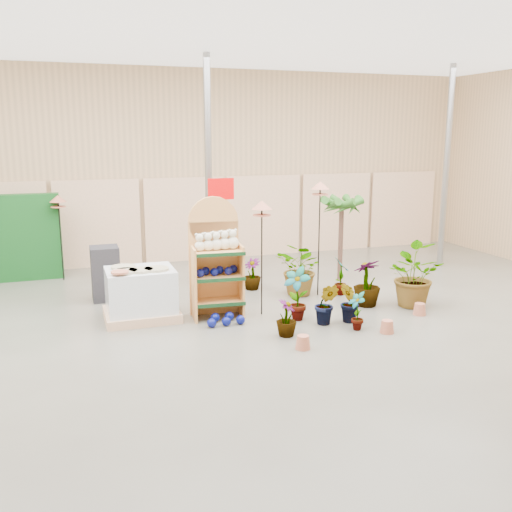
{
  "coord_description": "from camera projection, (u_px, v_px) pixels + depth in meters",
  "views": [
    {
      "loc": [
        -2.71,
        -7.38,
        3.04
      ],
      "look_at": [
        0.3,
        1.5,
        1.0
      ],
      "focal_mm": 40.0,
      "sensor_mm": 36.0,
      "label": 1
    }
  ],
  "objects": [
    {
      "name": "potted_plant_9",
      "position": [
        350.0,
        303.0,
        9.23
      ],
      "size": [
        0.39,
        0.44,
        0.68
      ],
      "primitive_type": "imported",
      "rotation": [
        0.0,
        0.0,
        4.42
      ],
      "color": "#255C1A",
      "rests_on": "ground"
    },
    {
      "name": "bird_table_front",
      "position": [
        262.0,
        209.0,
        9.34
      ],
      "size": [
        0.34,
        0.34,
        1.95
      ],
      "color": "black",
      "rests_on": "ground"
    },
    {
      "name": "potted_plant_1",
      "position": [
        326.0,
        304.0,
        9.15
      ],
      "size": [
        0.49,
        0.46,
        0.69
      ],
      "primitive_type": "imported",
      "rotation": [
        0.0,
        0.0,
        5.72
      ],
      "color": "#255C1A",
      "rests_on": "ground"
    },
    {
      "name": "bird_table_back",
      "position": [
        58.0,
        201.0,
        11.63
      ],
      "size": [
        0.34,
        0.34,
        1.79
      ],
      "color": "black",
      "rests_on": "ground"
    },
    {
      "name": "gazing_balls_shelf",
      "position": [
        217.0,
        271.0,
        9.44
      ],
      "size": [
        0.74,
        0.25,
        0.14
      ],
      "color": "#080F65",
      "rests_on": "display_shelf"
    },
    {
      "name": "gazing_balls_floor",
      "position": [
        225.0,
        320.0,
        9.21
      ],
      "size": [
        0.63,
        0.39,
        0.15
      ],
      "color": "#080F65",
      "rests_on": "ground"
    },
    {
      "name": "potted_plant_0",
      "position": [
        297.0,
        294.0,
        9.35
      ],
      "size": [
        0.53,
        0.57,
        0.89
      ],
      "primitive_type": "imported",
      "rotation": [
        0.0,
        0.0,
        5.35
      ],
      "color": "#255C1A",
      "rests_on": "ground"
    },
    {
      "name": "potted_plant_7",
      "position": [
        286.0,
        318.0,
        8.64
      ],
      "size": [
        0.43,
        0.43,
        0.57
      ],
      "primitive_type": "imported",
      "rotation": [
        0.0,
        0.0,
        1.07
      ],
      "color": "#255C1A",
      "rests_on": "ground"
    },
    {
      "name": "trellis_stock",
      "position": [
        11.0,
        238.0,
        11.75
      ],
      "size": [
        2.0,
        0.3,
        1.8
      ],
      "primitive_type": "cube",
      "color": "#0F4917",
      "rests_on": "ground"
    },
    {
      "name": "palm",
      "position": [
        342.0,
        204.0,
        11.65
      ],
      "size": [
        0.7,
        0.7,
        1.87
      ],
      "color": "brown",
      "rests_on": "ground"
    },
    {
      "name": "potted_plant_10",
      "position": [
        411.0,
        275.0,
        10.09
      ],
      "size": [
        0.9,
        1.03,
        1.12
      ],
      "primitive_type": "imported",
      "rotation": [
        0.0,
        0.0,
        1.6
      ],
      "color": "#255C1A",
      "rests_on": "ground"
    },
    {
      "name": "potted_plant_6",
      "position": [
        302.0,
        269.0,
        10.77
      ],
      "size": [
        1.13,
        1.18,
        1.02
      ],
      "primitive_type": "imported",
      "rotation": [
        0.0,
        0.0,
        5.19
      ],
      "color": "#255C1A",
      "rests_on": "ground"
    },
    {
      "name": "display_shelf",
      "position": [
        215.0,
        262.0,
        9.51
      ],
      "size": [
        0.88,
        0.6,
        2.01
      ],
      "rotation": [
        0.0,
        0.0,
        -0.09
      ],
      "color": "tan",
      "rests_on": "ground"
    },
    {
      "name": "charcoal_planters",
      "position": [
        106.0,
        273.0,
        10.48
      ],
      "size": [
        0.5,
        0.5,
        1.0
      ],
      "color": "black",
      "rests_on": "ground"
    },
    {
      "name": "potted_plant_11",
      "position": [
        252.0,
        274.0,
        11.2
      ],
      "size": [
        0.48,
        0.48,
        0.62
      ],
      "primitive_type": "imported",
      "rotation": [
        0.0,
        0.0,
        5.25
      ],
      "color": "#255C1A",
      "rests_on": "ground"
    },
    {
      "name": "potted_plant_3",
      "position": [
        367.0,
        283.0,
        10.12
      ],
      "size": [
        0.56,
        0.56,
        0.85
      ],
      "primitive_type": "imported",
      "rotation": [
        0.0,
        0.0,
        3.35
      ],
      "color": "#255C1A",
      "rests_on": "ground"
    },
    {
      "name": "potted_plant_8",
      "position": [
        357.0,
        311.0,
        8.91
      ],
      "size": [
        0.24,
        0.34,
        0.62
      ],
      "primitive_type": "imported",
      "rotation": [
        0.0,
        0.0,
        4.77
      ],
      "color": "#255C1A",
      "rests_on": "ground"
    },
    {
      "name": "potted_plant_4",
      "position": [
        341.0,
        276.0,
        10.8
      ],
      "size": [
        0.38,
        0.46,
        0.74
      ],
      "primitive_type": "imported",
      "rotation": [
        0.0,
        0.0,
        1.24
      ],
      "color": "#255C1A",
      "rests_on": "ground"
    },
    {
      "name": "room",
      "position": [
        250.0,
        188.0,
        8.7
      ],
      "size": [
        15.2,
        12.1,
        4.7
      ],
      "color": "#57554B",
      "rests_on": "ground"
    },
    {
      "name": "offer_sign",
      "position": [
        221.0,
        212.0,
        10.78
      ],
      "size": [
        0.5,
        0.08,
        2.2
      ],
      "color": "gray",
      "rests_on": "ground"
    },
    {
      "name": "bird_table_right",
      "position": [
        320.0,
        190.0,
        10.46
      ],
      "size": [
        0.34,
        0.34,
        2.16
      ],
      "color": "black",
      "rests_on": "ground"
    },
    {
      "name": "teddy_bears",
      "position": [
        218.0,
        242.0,
        9.36
      ],
      "size": [
        0.75,
        0.21,
        0.33
      ],
      "color": "white",
      "rests_on": "display_shelf"
    },
    {
      "name": "pallet_stack",
      "position": [
        141.0,
        294.0,
        9.41
      ],
      "size": [
        1.2,
        1.0,
        0.89
      ],
      "rotation": [
        0.0,
        0.0,
        0.0
      ],
      "color": "tan",
      "rests_on": "ground"
    }
  ]
}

